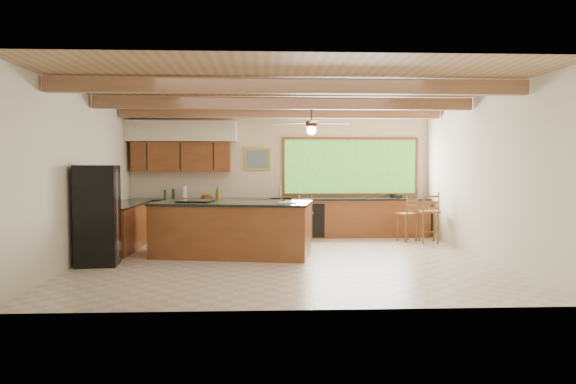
{
  "coord_description": "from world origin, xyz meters",
  "views": [
    {
      "loc": [
        -0.38,
        -9.18,
        1.7
      ],
      "look_at": [
        0.07,
        0.8,
        1.18
      ],
      "focal_mm": 32.0,
      "sensor_mm": 36.0,
      "label": 1
    }
  ],
  "objects": [
    {
      "name": "bar_stool_d",
      "position": [
        3.21,
        1.79,
        0.67
      ],
      "size": [
        0.44,
        0.44,
        1.14
      ],
      "rotation": [
        0.0,
        0.0,
        -0.07
      ],
      "color": "brown",
      "rests_on": "ground"
    },
    {
      "name": "island",
      "position": [
        -0.99,
        0.49,
        0.51
      ],
      "size": [
        3.1,
        1.85,
        1.03
      ],
      "rotation": [
        0.0,
        0.0,
        -0.17
      ],
      "color": "brown",
      "rests_on": "ground"
    },
    {
      "name": "room_shell",
      "position": [
        -0.17,
        0.65,
        2.21
      ],
      "size": [
        7.27,
        6.54,
        3.02
      ],
      "color": "beige",
      "rests_on": "ground"
    },
    {
      "name": "bar_stool_c",
      "position": [
        2.8,
        2.05,
        0.61
      ],
      "size": [
        0.48,
        0.49,
        1.02
      ],
      "rotation": [
        0.0,
        0.0,
        0.42
      ],
      "color": "brown",
      "rests_on": "ground"
    },
    {
      "name": "bar_stool_b",
      "position": [
        0.51,
        2.39,
        0.61
      ],
      "size": [
        0.4,
        0.4,
        1.03
      ],
      "rotation": [
        0.0,
        0.0,
        0.08
      ],
      "color": "brown",
      "rests_on": "ground"
    },
    {
      "name": "counter_run",
      "position": [
        -0.82,
        2.52,
        0.46
      ],
      "size": [
        7.12,
        3.1,
        1.24
      ],
      "color": "brown",
      "rests_on": "ground"
    },
    {
      "name": "bar_stool_a",
      "position": [
        0.18,
        2.27,
        0.59
      ],
      "size": [
        0.46,
        0.46,
        1.0
      ],
      "rotation": [
        0.0,
        0.0,
        -0.36
      ],
      "color": "brown",
      "rests_on": "ground"
    },
    {
      "name": "refrigerator",
      "position": [
        -3.22,
        -0.38,
        0.85
      ],
      "size": [
        0.73,
        0.71,
        1.7
      ],
      "rotation": [
        0.0,
        0.0,
        0.1
      ],
      "color": "black",
      "rests_on": "ground"
    },
    {
      "name": "ground",
      "position": [
        0.0,
        0.0,
        0.0
      ],
      "size": [
        7.2,
        7.2,
        0.0
      ],
      "primitive_type": "plane",
      "color": "beige",
      "rests_on": "ground"
    }
  ]
}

